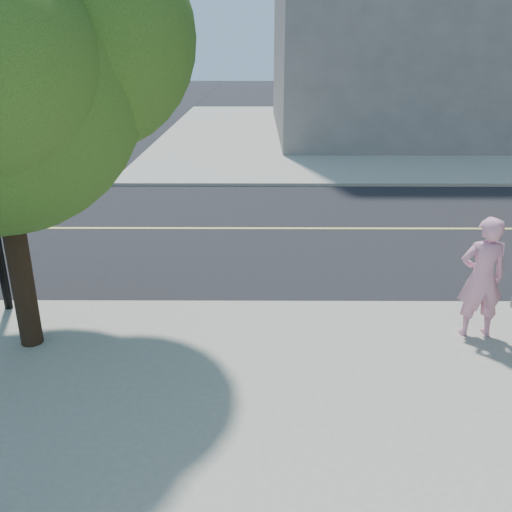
{
  "coord_description": "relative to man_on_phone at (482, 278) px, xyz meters",
  "views": [
    {
      "loc": [
        3.98,
        -8.8,
        4.37
      ],
      "look_at": [
        3.95,
        -0.83,
        1.3
      ],
      "focal_mm": 38.14,
      "sensor_mm": 36.0,
      "label": 1
    }
  ],
  "objects": [
    {
      "name": "sidewalk_ne",
      "position": [
        6.11,
        22.68,
        -1.03
      ],
      "size": [
        29.0,
        25.0,
        0.12
      ],
      "primitive_type": "cube",
      "color": "gray",
      "rests_on": "ground"
    },
    {
      "name": "road_ew",
      "position": [
        -7.39,
        5.68,
        -1.08
      ],
      "size": [
        140.0,
        9.0,
        0.01
      ],
      "primitive_type": "cube",
      "color": "black",
      "rests_on": "ground"
    },
    {
      "name": "ground",
      "position": [
        -7.39,
        1.18,
        -1.09
      ],
      "size": [
        140.0,
        140.0,
        0.0
      ],
      "primitive_type": "plane",
      "color": "black",
      "rests_on": "ground"
    },
    {
      "name": "man_on_phone",
      "position": [
        0.0,
        0.0,
        0.0
      ],
      "size": [
        0.71,
        0.48,
        1.94
      ],
      "primitive_type": "imported",
      "rotation": [
        0.0,
        0.0,
        3.16
      ],
      "color": "pink",
      "rests_on": "sidewalk_se"
    }
  ]
}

